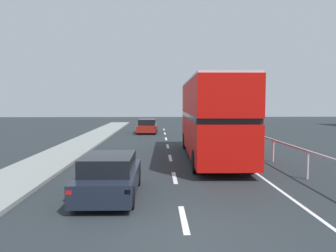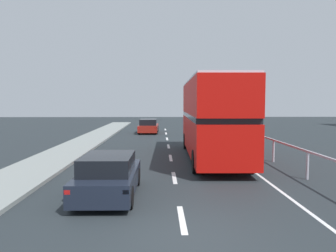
# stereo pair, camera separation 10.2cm
# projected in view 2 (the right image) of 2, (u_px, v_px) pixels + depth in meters

# --- Properties ---
(ground_plane) EXTENTS (73.84, 120.00, 0.10)m
(ground_plane) POSITION_uv_depth(u_px,v_px,m) (185.00, 236.00, 7.46)
(ground_plane) COLOR #242B2F
(lane_paint_markings) EXTENTS (3.66, 46.00, 0.01)m
(lane_paint_markings) POSITION_uv_depth(u_px,v_px,m) (216.00, 163.00, 16.09)
(lane_paint_markings) COLOR silver
(lane_paint_markings) RESTS_ON ground
(bridge_side_railing) EXTENTS (0.10, 42.00, 1.14)m
(bridge_side_railing) POSITION_uv_depth(u_px,v_px,m) (274.00, 144.00, 16.48)
(bridge_side_railing) COLOR #B7B2BE
(bridge_side_railing) RESTS_ON ground
(double_decker_bus_red) EXTENTS (2.80, 10.53, 4.21)m
(double_decker_bus_red) POSITION_uv_depth(u_px,v_px,m) (212.00, 117.00, 17.35)
(double_decker_bus_red) COLOR red
(double_decker_bus_red) RESTS_ON ground
(hatchback_car_near) EXTENTS (1.80, 4.03, 1.36)m
(hatchback_car_near) POSITION_uv_depth(u_px,v_px,m) (109.00, 176.00, 10.45)
(hatchback_car_near) COLOR #1A202E
(hatchback_car_near) RESTS_ON ground
(sedan_car_ahead) EXTENTS (1.95, 4.23, 1.37)m
(sedan_car_ahead) POSITION_uv_depth(u_px,v_px,m) (149.00, 126.00, 32.05)
(sedan_car_ahead) COLOR maroon
(sedan_car_ahead) RESTS_ON ground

